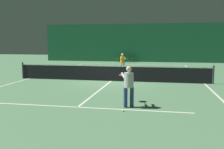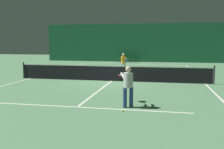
{
  "view_description": "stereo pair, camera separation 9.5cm",
  "coord_description": "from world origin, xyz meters",
  "px_view_note": "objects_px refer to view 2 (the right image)",
  "views": [
    {
      "loc": [
        2.94,
        -14.95,
        2.37
      ],
      "look_at": [
        0.74,
        -3.55,
        0.87
      ],
      "focal_mm": 40.0,
      "sensor_mm": 36.0,
      "label": 1
    },
    {
      "loc": [
        3.03,
        -14.93,
        2.37
      ],
      "look_at": [
        0.74,
        -3.55,
        0.87
      ],
      "focal_mm": 40.0,
      "sensor_mm": 36.0,
      "label": 2
    }
  ],
  "objects_px": {
    "tennis_net": "(112,73)",
    "courtside_chair_1": "(124,58)",
    "player_far": "(123,61)",
    "courtside_chair_2": "(129,58)",
    "player_near": "(128,83)",
    "courtside_chair_3": "(133,58)",
    "courtside_chair_0": "(120,58)",
    "tennis_ball": "(123,111)"
  },
  "relations": [
    {
      "from": "tennis_net",
      "to": "courtside_chair_1",
      "type": "bearing_deg",
      "value": 95.66
    },
    {
      "from": "player_far",
      "to": "courtside_chair_2",
      "type": "distance_m",
      "value": 10.65
    },
    {
      "from": "tennis_net",
      "to": "courtside_chair_1",
      "type": "relative_size",
      "value": 14.29
    },
    {
      "from": "tennis_net",
      "to": "player_near",
      "type": "xyz_separation_m",
      "value": [
        1.82,
        -6.0,
        0.38
      ]
    },
    {
      "from": "courtside_chair_3",
      "to": "player_far",
      "type": "bearing_deg",
      "value": 2.25
    },
    {
      "from": "player_near",
      "to": "courtside_chair_0",
      "type": "xyz_separation_m",
      "value": [
        -3.87,
        21.06,
        -0.4
      ]
    },
    {
      "from": "courtside_chair_1",
      "to": "tennis_ball",
      "type": "relative_size",
      "value": 12.73
    },
    {
      "from": "tennis_net",
      "to": "courtside_chair_3",
      "type": "relative_size",
      "value": 14.29
    },
    {
      "from": "tennis_net",
      "to": "courtside_chair_0",
      "type": "height_order",
      "value": "tennis_net"
    },
    {
      "from": "tennis_net",
      "to": "courtside_chair_1",
      "type": "xyz_separation_m",
      "value": [
        -1.49,
        15.06,
        -0.03
      ]
    },
    {
      "from": "tennis_net",
      "to": "courtside_chair_2",
      "type": "relative_size",
      "value": 14.29
    },
    {
      "from": "tennis_ball",
      "to": "courtside_chair_0",
      "type": "bearing_deg",
      "value": 99.9
    },
    {
      "from": "tennis_ball",
      "to": "tennis_net",
      "type": "bearing_deg",
      "value": 104.61
    },
    {
      "from": "player_near",
      "to": "tennis_ball",
      "type": "distance_m",
      "value": 1.09
    },
    {
      "from": "player_near",
      "to": "courtside_chair_2",
      "type": "height_order",
      "value": "player_near"
    },
    {
      "from": "courtside_chair_0",
      "to": "courtside_chair_1",
      "type": "xyz_separation_m",
      "value": [
        0.56,
        0.0,
        0.0
      ]
    },
    {
      "from": "player_near",
      "to": "courtside_chair_0",
      "type": "bearing_deg",
      "value": -11.56
    },
    {
      "from": "tennis_net",
      "to": "tennis_ball",
      "type": "bearing_deg",
      "value": -75.39
    },
    {
      "from": "courtside_chair_2",
      "to": "player_far",
      "type": "bearing_deg",
      "value": 5.26
    },
    {
      "from": "courtside_chair_2",
      "to": "tennis_ball",
      "type": "bearing_deg",
      "value": 7.01
    },
    {
      "from": "player_near",
      "to": "courtside_chair_3",
      "type": "xyz_separation_m",
      "value": [
        -2.2,
        21.06,
        -0.4
      ]
    },
    {
      "from": "courtside_chair_2",
      "to": "player_near",
      "type": "bearing_deg",
      "value": 7.46
    },
    {
      "from": "player_far",
      "to": "tennis_ball",
      "type": "distance_m",
      "value": 11.3
    },
    {
      "from": "courtside_chair_1",
      "to": "courtside_chair_3",
      "type": "height_order",
      "value": "same"
    },
    {
      "from": "courtside_chair_3",
      "to": "tennis_ball",
      "type": "height_order",
      "value": "courtside_chair_3"
    },
    {
      "from": "tennis_net",
      "to": "player_near",
      "type": "distance_m",
      "value": 6.28
    },
    {
      "from": "tennis_net",
      "to": "courtside_chair_0",
      "type": "bearing_deg",
      "value": 97.76
    },
    {
      "from": "tennis_net",
      "to": "courtside_chair_3",
      "type": "distance_m",
      "value": 15.06
    },
    {
      "from": "player_near",
      "to": "courtside_chair_2",
      "type": "xyz_separation_m",
      "value": [
        -2.76,
        21.06,
        -0.4
      ]
    },
    {
      "from": "courtside_chair_0",
      "to": "player_far",
      "type": "bearing_deg",
      "value": 11.18
    },
    {
      "from": "player_near",
      "to": "tennis_net",
      "type": "bearing_deg",
      "value": -5.08
    },
    {
      "from": "courtside_chair_2",
      "to": "tennis_ball",
      "type": "height_order",
      "value": "courtside_chair_2"
    },
    {
      "from": "tennis_ball",
      "to": "player_far",
      "type": "bearing_deg",
      "value": 98.67
    },
    {
      "from": "courtside_chair_3",
      "to": "courtside_chair_1",
      "type": "bearing_deg",
      "value": -90.0
    },
    {
      "from": "courtside_chair_0",
      "to": "tennis_ball",
      "type": "bearing_deg",
      "value": 9.9
    },
    {
      "from": "tennis_net",
      "to": "player_far",
      "type": "xyz_separation_m",
      "value": [
        0.04,
        4.46,
        0.38
      ]
    },
    {
      "from": "player_far",
      "to": "tennis_ball",
      "type": "xyz_separation_m",
      "value": [
        1.7,
        -11.14,
        -0.86
      ]
    },
    {
      "from": "player_near",
      "to": "player_far",
      "type": "relative_size",
      "value": 1.0
    },
    {
      "from": "player_far",
      "to": "courtside_chair_3",
      "type": "distance_m",
      "value": 10.61
    },
    {
      "from": "player_far",
      "to": "courtside_chair_1",
      "type": "relative_size",
      "value": 1.82
    },
    {
      "from": "player_far",
      "to": "courtside_chair_0",
      "type": "height_order",
      "value": "player_far"
    },
    {
      "from": "player_near",
      "to": "courtside_chair_3",
      "type": "distance_m",
      "value": 21.17
    }
  ]
}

